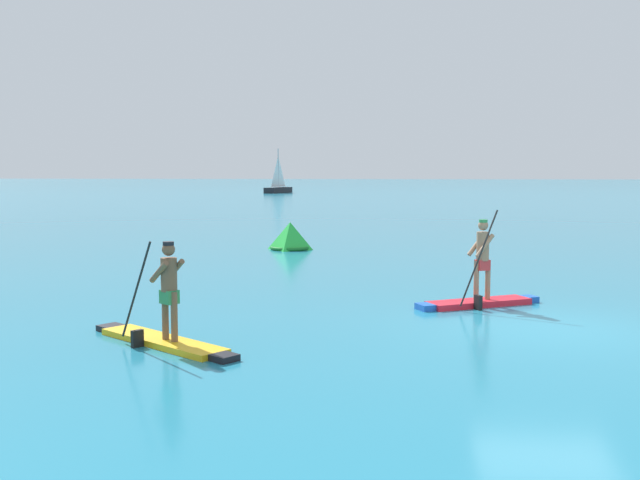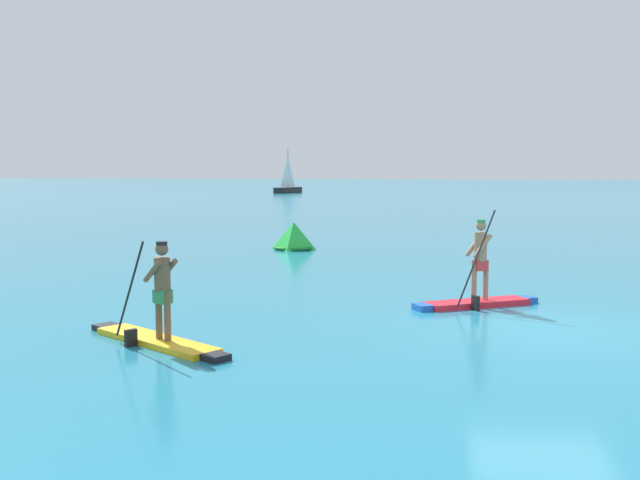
{
  "view_description": "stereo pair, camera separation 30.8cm",
  "coord_description": "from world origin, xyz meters",
  "px_view_note": "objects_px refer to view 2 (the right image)",
  "views": [
    {
      "loc": [
        -2.62,
        -13.43,
        2.84
      ],
      "look_at": [
        -4.73,
        5.14,
        1.06
      ],
      "focal_mm": 41.36,
      "sensor_mm": 36.0,
      "label": 1
    },
    {
      "loc": [
        -2.31,
        -13.4,
        2.84
      ],
      "look_at": [
        -4.73,
        5.14,
        1.06
      ],
      "focal_mm": 41.36,
      "sensor_mm": 36.0,
      "label": 2
    }
  ],
  "objects_px": {
    "paddleboarder_mid_center": "(477,287)",
    "sailboat_left_horizon": "(288,187)",
    "race_marker_buoy": "(294,237)",
    "paddleboarder_near_left": "(157,322)"
  },
  "relations": [
    {
      "from": "race_marker_buoy",
      "to": "sailboat_left_horizon",
      "type": "distance_m",
      "value": 66.05
    },
    {
      "from": "paddleboarder_mid_center",
      "to": "sailboat_left_horizon",
      "type": "height_order",
      "value": "sailboat_left_horizon"
    },
    {
      "from": "sailboat_left_horizon",
      "to": "paddleboarder_mid_center",
      "type": "bearing_deg",
      "value": -151.94
    },
    {
      "from": "paddleboarder_mid_center",
      "to": "race_marker_buoy",
      "type": "height_order",
      "value": "paddleboarder_mid_center"
    },
    {
      "from": "race_marker_buoy",
      "to": "sailboat_left_horizon",
      "type": "xyz_separation_m",
      "value": [
        -11.59,
        65.03,
        0.25
      ]
    },
    {
      "from": "paddleboarder_mid_center",
      "to": "paddleboarder_near_left",
      "type": "bearing_deg",
      "value": 8.8
    },
    {
      "from": "paddleboarder_mid_center",
      "to": "sailboat_left_horizon",
      "type": "relative_size",
      "value": 0.46
    },
    {
      "from": "paddleboarder_near_left",
      "to": "sailboat_left_horizon",
      "type": "distance_m",
      "value": 80.5
    },
    {
      "from": "paddleboarder_mid_center",
      "to": "race_marker_buoy",
      "type": "bearing_deg",
      "value": -90.0
    },
    {
      "from": "paddleboarder_near_left",
      "to": "paddleboarder_mid_center",
      "type": "distance_m",
      "value": 6.84
    }
  ]
}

